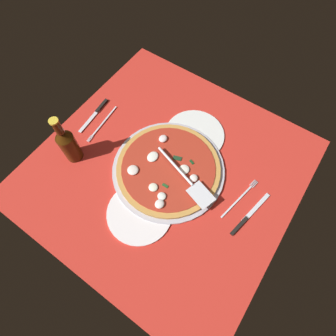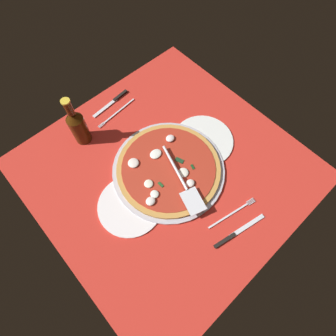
% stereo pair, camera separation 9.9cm
% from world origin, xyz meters
% --- Properties ---
extents(ground_plane, '(0.93, 0.93, 0.01)m').
position_xyz_m(ground_plane, '(0.00, 0.00, -0.00)').
color(ground_plane, red).
extents(checker_pattern, '(0.93, 0.93, 0.00)m').
position_xyz_m(checker_pattern, '(-0.00, -0.00, 0.00)').
color(checker_pattern, silver).
rests_on(checker_pattern, ground_plane).
extents(pizza_pan, '(0.42, 0.42, 0.01)m').
position_xyz_m(pizza_pan, '(-0.00, -0.01, 0.01)').
color(pizza_pan, '#B3B1BE').
rests_on(pizza_pan, ground_plane).
extents(dinner_plate_left, '(0.23, 0.23, 0.01)m').
position_xyz_m(dinner_plate_left, '(-0.19, -0.02, 0.01)').
color(dinner_plate_left, white).
rests_on(dinner_plate_left, ground_plane).
extents(dinner_plate_right, '(0.24, 0.24, 0.01)m').
position_xyz_m(dinner_plate_right, '(0.19, -0.01, 0.01)').
color(dinner_plate_right, silver).
rests_on(dinner_plate_right, ground_plane).
extents(pizza, '(0.39, 0.39, 0.03)m').
position_xyz_m(pizza, '(-0.00, -0.01, 0.02)').
color(pizza, '#C68D41').
rests_on(pizza, pizza_pan).
extents(pizza_server, '(0.12, 0.28, 0.01)m').
position_xyz_m(pizza_server, '(-0.01, -0.10, 0.05)').
color(pizza_server, silver).
rests_on(pizza_server, pizza).
extents(place_setting_near, '(0.23, 0.17, 0.01)m').
position_xyz_m(place_setting_near, '(0.03, -0.31, 0.00)').
color(place_setting_near, white).
rests_on(place_setting_near, ground_plane).
extents(place_setting_far, '(0.21, 0.14, 0.01)m').
position_xyz_m(place_setting_far, '(0.03, 0.36, 0.00)').
color(place_setting_far, white).
rests_on(place_setting_far, ground_plane).
extents(beer_bottle, '(0.06, 0.06, 0.23)m').
position_xyz_m(beer_bottle, '(-0.15, 0.32, 0.09)').
color(beer_bottle, '#412108').
rests_on(beer_bottle, ground_plane).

